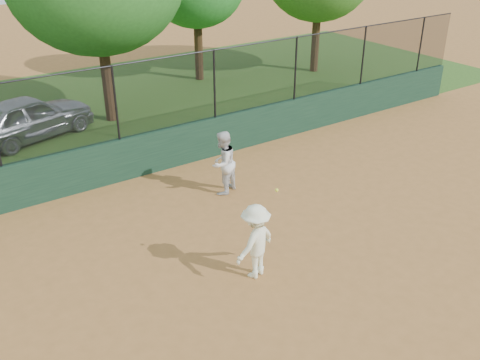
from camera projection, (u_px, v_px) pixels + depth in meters
ground at (269, 285)px, 10.60m from camera, size 80.00×80.00×0.00m
back_wall at (139, 155)px, 14.76m from camera, size 26.00×0.20×1.20m
grass_strip at (71, 114)px, 19.45m from camera, size 36.00×12.00×0.01m
parked_car at (28, 117)px, 17.13m from camera, size 4.52×2.84×1.43m
player_second at (223, 163)px, 13.74m from camera, size 1.02×0.93×1.70m
player_main at (255, 241)px, 10.56m from camera, size 1.16×0.87×2.07m
fence_assembly at (133, 99)px, 14.00m from camera, size 26.00×0.06×2.00m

